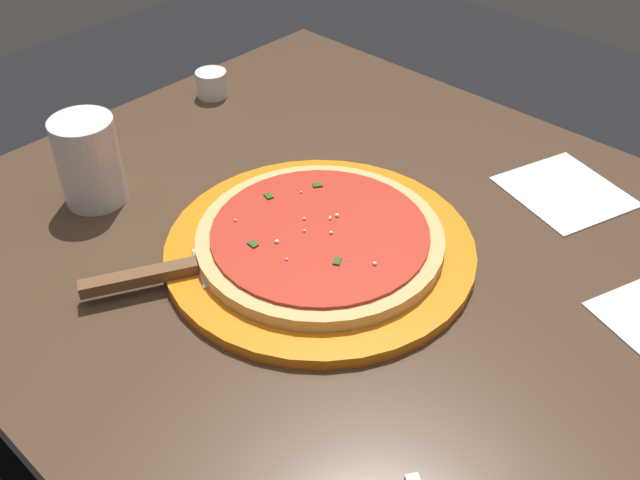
# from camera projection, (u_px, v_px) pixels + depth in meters

# --- Properties ---
(restaurant_table) EXTENTS (1.03, 0.85, 0.76)m
(restaurant_table) POSITION_uv_depth(u_px,v_px,m) (358.00, 330.00, 0.96)
(restaurant_table) COLOR black
(restaurant_table) RESTS_ON ground_plane
(serving_plate) EXTENTS (0.37, 0.37, 0.01)m
(serving_plate) POSITION_uv_depth(u_px,v_px,m) (320.00, 248.00, 0.87)
(serving_plate) COLOR orange
(serving_plate) RESTS_ON restaurant_table
(pizza) EXTENTS (0.29, 0.29, 0.02)m
(pizza) POSITION_uv_depth(u_px,v_px,m) (320.00, 238.00, 0.86)
(pizza) COLOR #DBB26B
(pizza) RESTS_ON serving_plate
(pizza_server) EXTENTS (0.14, 0.21, 0.01)m
(pizza_server) POSITION_uv_depth(u_px,v_px,m) (176.00, 271.00, 0.82)
(pizza_server) COLOR silver
(pizza_server) RESTS_ON serving_plate
(cup_tall_drink) EXTENTS (0.08, 0.08, 0.12)m
(cup_tall_drink) POSITION_uv_depth(u_px,v_px,m) (89.00, 161.00, 0.92)
(cup_tall_drink) COLOR silver
(cup_tall_drink) RESTS_ON restaurant_table
(cup_small_sauce) EXTENTS (0.05, 0.05, 0.04)m
(cup_small_sauce) POSITION_uv_depth(u_px,v_px,m) (212.00, 84.00, 1.17)
(cup_small_sauce) COLOR silver
(cup_small_sauce) RESTS_ON restaurant_table
(napkin_folded_right) EXTENTS (0.18, 0.18, 0.00)m
(napkin_folded_right) POSITION_uv_depth(u_px,v_px,m) (565.00, 192.00, 0.97)
(napkin_folded_right) COLOR white
(napkin_folded_right) RESTS_ON restaurant_table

